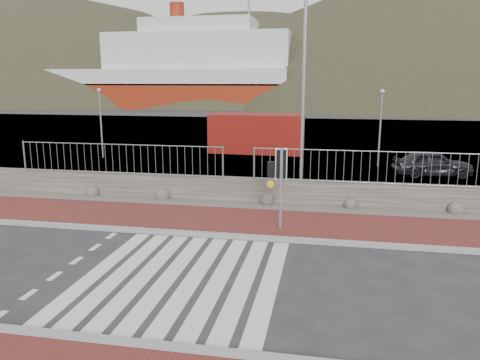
% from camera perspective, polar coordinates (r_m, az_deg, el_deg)
% --- Properties ---
extents(ground, '(220.00, 220.00, 0.00)m').
position_cam_1_polar(ground, '(11.41, -7.13, -11.70)').
color(ground, '#28282B').
rests_on(ground, ground).
extents(sidewalk_far, '(40.00, 3.00, 0.08)m').
position_cam_1_polar(sidewalk_far, '(15.47, -2.05, -5.00)').
color(sidewalk_far, maroon).
rests_on(sidewalk_far, ground).
extents(kerb_near, '(40.00, 0.25, 0.12)m').
position_cam_1_polar(kerb_near, '(8.90, -13.35, -18.90)').
color(kerb_near, gray).
rests_on(kerb_near, ground).
extents(kerb_far, '(40.00, 0.25, 0.12)m').
position_cam_1_polar(kerb_far, '(14.08, -3.41, -6.72)').
color(kerb_far, gray).
rests_on(kerb_far, ground).
extents(zebra_crossing, '(4.62, 5.60, 0.01)m').
position_cam_1_polar(zebra_crossing, '(11.41, -7.13, -11.67)').
color(zebra_crossing, silver).
rests_on(zebra_crossing, ground).
extents(gravel_strip, '(40.00, 1.50, 0.06)m').
position_cam_1_polar(gravel_strip, '(17.36, -0.60, -3.12)').
color(gravel_strip, '#59544C').
rests_on(gravel_strip, ground).
extents(stone_wall, '(40.00, 0.60, 0.90)m').
position_cam_1_polar(stone_wall, '(18.01, -0.11, -1.17)').
color(stone_wall, '#464139').
rests_on(stone_wall, ground).
extents(railing, '(18.07, 0.07, 1.22)m').
position_cam_1_polar(railing, '(17.60, -0.20, 3.06)').
color(railing, gray).
rests_on(railing, stone_wall).
extents(quay, '(120.00, 40.00, 0.50)m').
position_cam_1_polar(quay, '(38.24, 5.71, 5.16)').
color(quay, '#4C4C4F').
rests_on(quay, ground).
extents(water, '(220.00, 50.00, 0.05)m').
position_cam_1_polar(water, '(73.04, 8.18, 8.39)').
color(water, '#3F4C54').
rests_on(water, ground).
extents(ferry, '(50.00, 16.00, 20.00)m').
position_cam_1_polar(ferry, '(82.69, -9.27, 12.49)').
color(ferry, maroon).
rests_on(ferry, ground).
extents(hills_backdrop, '(254.00, 90.00, 100.00)m').
position_cam_1_polar(hills_backdrop, '(101.71, 12.26, -3.94)').
color(hills_backdrop, '#262E1B').
rests_on(hills_backdrop, ground).
extents(traffic_signal_far, '(0.63, 0.29, 2.59)m').
position_cam_1_polar(traffic_signal_far, '(14.22, 4.91, 1.05)').
color(traffic_signal_far, gray).
rests_on(traffic_signal_far, ground).
extents(streetlight, '(1.62, 0.84, 8.12)m').
position_cam_1_polar(streetlight, '(17.98, 8.18, 11.93)').
color(streetlight, gray).
rests_on(streetlight, ground).
extents(shipping_container, '(5.99, 2.71, 2.45)m').
position_cam_1_polar(shipping_container, '(30.19, 2.06, 5.71)').
color(shipping_container, maroon).
rests_on(shipping_container, ground).
extents(car_a, '(3.87, 1.98, 1.26)m').
position_cam_1_polar(car_a, '(24.55, 22.40, 1.91)').
color(car_a, black).
rests_on(car_a, ground).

